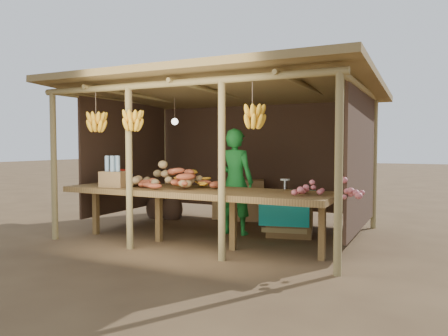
% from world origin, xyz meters
% --- Properties ---
extents(ground, '(60.00, 60.00, 0.00)m').
position_xyz_m(ground, '(0.00, 0.00, 0.00)').
color(ground, brown).
rests_on(ground, ground).
extents(stall_structure, '(4.70, 3.50, 2.43)m').
position_xyz_m(stall_structure, '(-0.02, -0.06, 1.92)').
color(stall_structure, '#937F4C').
rests_on(stall_structure, ground).
extents(counter, '(3.90, 1.05, 0.80)m').
position_xyz_m(counter, '(0.00, -0.95, 0.74)').
color(counter, brown).
rests_on(counter, ground).
extents(potato_heap, '(1.16, 0.75, 0.37)m').
position_xyz_m(potato_heap, '(-0.50, -0.85, 0.99)').
color(potato_heap, '#9A7D4F').
rests_on(potato_heap, counter).
extents(sweet_potato_heap, '(1.21, 0.88, 0.36)m').
position_xyz_m(sweet_potato_heap, '(-0.25, -0.99, 0.98)').
color(sweet_potato_heap, '#A6492A').
rests_on(sweet_potato_heap, counter).
extents(onion_heap, '(0.82, 0.51, 0.36)m').
position_xyz_m(onion_heap, '(1.90, -1.04, 0.98)').
color(onion_heap, '#C86164').
rests_on(onion_heap, counter).
extents(banana_pile, '(0.57, 0.37, 0.35)m').
position_xyz_m(banana_pile, '(-0.16, -0.74, 0.97)').
color(banana_pile, yellow).
rests_on(banana_pile, counter).
extents(tomato_basin, '(0.45, 0.45, 0.24)m').
position_xyz_m(tomato_basin, '(-1.48, -0.78, 0.90)').
color(tomato_basin, navy).
rests_on(tomato_basin, counter).
extents(bottle_box, '(0.40, 0.34, 0.46)m').
position_xyz_m(bottle_box, '(-1.22, -1.19, 0.98)').
color(bottle_box, olive).
rests_on(bottle_box, counter).
extents(vendor, '(0.62, 0.41, 1.67)m').
position_xyz_m(vendor, '(0.18, 0.03, 0.84)').
color(vendor, '#1A782A').
rests_on(vendor, ground).
extents(tarp_crate, '(0.88, 0.80, 0.90)m').
position_xyz_m(tarp_crate, '(1.00, 0.30, 0.37)').
color(tarp_crate, brown).
rests_on(tarp_crate, ground).
extents(carton_stack, '(1.09, 0.51, 0.76)m').
position_xyz_m(carton_stack, '(-0.20, 1.20, 0.33)').
color(carton_stack, olive).
rests_on(carton_stack, ground).
extents(burlap_sacks, '(0.76, 0.40, 0.54)m').
position_xyz_m(burlap_sacks, '(-1.66, 0.78, 0.24)').
color(burlap_sacks, '#422C1E').
rests_on(burlap_sacks, ground).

